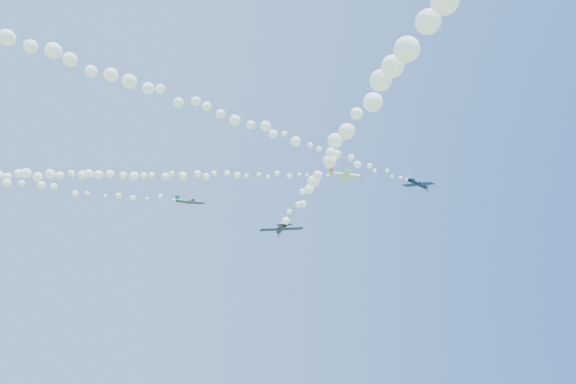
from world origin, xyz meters
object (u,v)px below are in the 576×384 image
object	(u,v)px
plane_grey	(190,202)
plane_black	(281,229)
plane_white	(346,175)
plane_navy	(418,184)

from	to	relation	value
plane_grey	plane_black	size ratio (longest dim) A/B	0.87
plane_white	plane_black	xyz separation A→B (m)	(-17.09, -10.36, -15.94)
plane_white	plane_navy	size ratio (longest dim) A/B	1.10
plane_navy	plane_black	xyz separation A→B (m)	(-28.71, -1.99, -12.21)
plane_white	plane_grey	xyz separation A→B (m)	(-30.52, 9.25, -6.05)
plane_white	plane_black	world-z (taller)	plane_white
plane_white	plane_navy	distance (m)	14.80
plane_black	plane_navy	bearing A→B (deg)	-79.60
plane_navy	plane_black	bearing A→B (deg)	163.24
plane_navy	plane_grey	distance (m)	45.74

